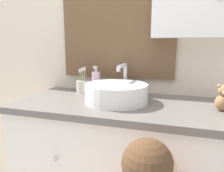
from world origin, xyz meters
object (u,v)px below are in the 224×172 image
at_px(soap_dispenser, 96,82).
at_px(teddy_bear, 223,98).
at_px(toothbrush_holder, 83,86).
at_px(sink_basin, 117,92).

xyz_separation_m(soap_dispenser, teddy_bear, (0.72, -0.17, -0.01)).
distance_m(toothbrush_holder, soap_dispenser, 0.10).
distance_m(toothbrush_holder, teddy_bear, 0.84).
bearing_deg(sink_basin, teddy_bear, -0.57).
bearing_deg(toothbrush_holder, teddy_bear, -12.26).
bearing_deg(soap_dispenser, toothbrush_holder, 177.42).
bearing_deg(soap_dispenser, teddy_bear, -13.52).
xyz_separation_m(toothbrush_holder, teddy_bear, (0.82, -0.18, 0.02)).
bearing_deg(teddy_bear, toothbrush_holder, 167.74).
relative_size(sink_basin, soap_dispenser, 2.21).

